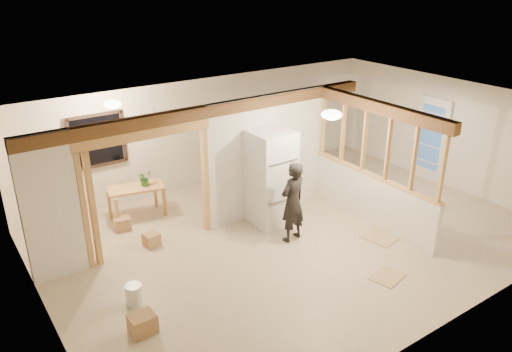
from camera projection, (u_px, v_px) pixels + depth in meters
floor at (295, 236)px, 9.61m from camera, size 9.00×6.50×0.01m
ceiling at (299, 110)px, 8.64m from camera, size 9.00×6.50×0.01m
wall_back at (209, 131)px, 11.58m from camera, size 9.00×0.01×2.50m
wall_front at (450, 254)px, 6.66m from camera, size 9.00×0.01×2.50m
wall_left at (39, 249)px, 6.76m from camera, size 0.01×6.50×2.50m
wall_right at (449, 133)px, 11.48m from camera, size 0.01×6.50×2.50m
partition_left_stub at (50, 208)px, 7.91m from camera, size 0.90×0.12×2.50m
partition_center at (267, 155)px, 10.13m from camera, size 2.80×0.12×2.50m
doorway_frame at (148, 192)px, 8.83m from camera, size 2.46×0.14×2.20m
header_beam_back at (214, 110)px, 9.07m from camera, size 7.00×0.18×0.22m
header_beam_right at (380, 108)px, 9.22m from camera, size 0.18×3.30×0.22m
pony_wall at (371, 199)px, 9.95m from camera, size 0.12×3.20×1.00m
stud_partition at (376, 144)px, 9.50m from camera, size 0.14×3.20×1.32m
window_back at (98, 141)px, 10.04m from camera, size 1.12×0.10×1.10m
french_door at (431, 139)px, 11.84m from camera, size 0.12×0.86×2.00m
ceiling_dome_main at (332, 115)px, 8.42m from camera, size 0.36×0.36×0.16m
ceiling_dome_util at (113, 104)px, 9.08m from camera, size 0.32×0.32×0.14m
hanging_bulb at (155, 124)px, 8.92m from camera, size 0.07×0.07×0.07m
refrigerator at (271, 178)px, 9.79m from camera, size 0.79×0.77×1.92m
woman at (293, 202)px, 9.19m from camera, size 0.63×0.47×1.56m
work_table at (137, 202)px, 10.18m from camera, size 1.18×0.76×0.69m
potted_plant at (144, 178)px, 10.06m from camera, size 0.36×0.34×0.32m
shop_vac at (66, 247)px, 8.68m from camera, size 0.56×0.56×0.58m
bookshelf at (303, 130)px, 12.98m from camera, size 0.85×0.28×1.71m
bucket at (134, 294)px, 7.62m from camera, size 0.27×0.27×0.33m
box_util_a at (122, 224)px, 9.78m from camera, size 0.34×0.31×0.26m
box_util_b at (152, 240)px, 9.23m from camera, size 0.30×0.30×0.24m
box_front at (143, 324)px, 7.02m from camera, size 0.37×0.31×0.30m
floor_panel_near at (381, 237)px, 9.55m from camera, size 0.68×0.68×0.02m
floor_panel_far at (387, 277)px, 8.32m from camera, size 0.62×0.55×0.02m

